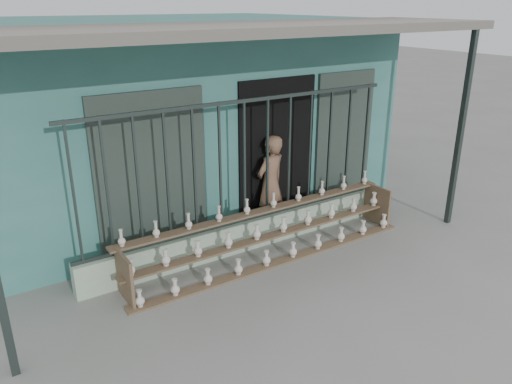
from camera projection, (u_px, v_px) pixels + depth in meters
ground at (298, 287)px, 6.49m from camera, size 60.00×60.00×0.00m
workshop_building at (161, 108)px, 9.22m from camera, size 7.40×6.60×3.21m
parapet_wall at (245, 234)px, 7.43m from camera, size 5.00×0.20×0.45m
security_fence at (244, 163)px, 7.02m from camera, size 5.00×0.04×1.80m
shelf_rack at (271, 234)px, 7.15m from camera, size 4.50×0.68×0.85m
elderly_woman at (270, 184)px, 7.82m from camera, size 0.66×0.53×1.58m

